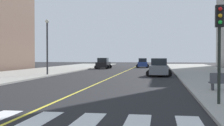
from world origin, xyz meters
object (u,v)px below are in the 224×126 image
(car_black_nearest, at_px, (103,64))
(street_lamp, at_px, (47,42))
(car_blue_second, at_px, (143,63))
(car_gray_third, at_px, (159,68))
(traffic_light_near_corner, at_px, (219,34))
(park_bench, at_px, (224,82))

(car_black_nearest, height_order, street_lamp, street_lamp)
(car_black_nearest, xyz_separation_m, street_lamp, (-2.90, -20.73, 3.15))
(car_blue_second, bearing_deg, car_gray_third, 94.57)
(street_lamp, bearing_deg, car_blue_second, 70.21)
(car_black_nearest, xyz_separation_m, car_gray_third, (10.37, -19.40, 0.03))
(car_black_nearest, relative_size, street_lamp, 0.69)
(car_gray_third, xyz_separation_m, traffic_light_near_corner, (2.75, -21.26, 2.36))
(car_blue_second, height_order, car_gray_third, car_gray_third)
(car_blue_second, relative_size, car_gray_third, 0.93)
(traffic_light_near_corner, bearing_deg, car_blue_second, -82.62)
(park_bench, xyz_separation_m, street_lamp, (-17.40, 14.19, 3.41))
(park_bench, bearing_deg, traffic_light_near_corner, 164.15)
(car_black_nearest, distance_m, car_gray_third, 22.00)
(car_blue_second, bearing_deg, car_black_nearest, 41.13)
(car_black_nearest, bearing_deg, car_gray_third, -62.12)
(car_black_nearest, bearing_deg, park_bench, -67.71)
(car_blue_second, bearing_deg, park_bench, 97.40)
(car_gray_third, xyz_separation_m, street_lamp, (-13.27, -1.33, 3.12))
(park_bench, bearing_deg, car_gray_third, 12.50)
(car_black_nearest, relative_size, park_bench, 2.50)
(car_blue_second, bearing_deg, street_lamp, 67.38)
(traffic_light_near_corner, bearing_deg, street_lamp, -51.21)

